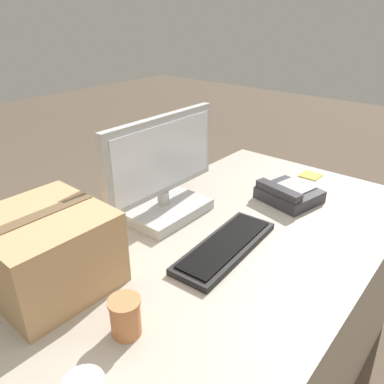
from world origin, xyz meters
The scene contains 7 objects.
office_desk centered at (0.00, 0.00, 0.38)m, with size 1.80×0.90×0.75m.
monitor centered at (0.09, 0.28, 0.90)m, with size 0.52×0.25×0.38m.
keyboard centered at (0.04, -0.04, 0.76)m, with size 0.43×0.17×0.03m.
desk_phone centered at (0.49, -0.03, 0.78)m, with size 0.24×0.25×0.08m.
paper_cup_right centered at (-0.39, -0.06, 0.80)m, with size 0.08×0.08×0.10m.
cardboard_box centered at (-0.41, 0.25, 0.86)m, with size 0.32×0.32×0.23m.
sticky_note_pad centered at (0.79, 0.00, 0.75)m, with size 0.09×0.09×0.01m.
Camera 1 is at (-0.80, -0.60, 1.46)m, focal length 35.00 mm.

